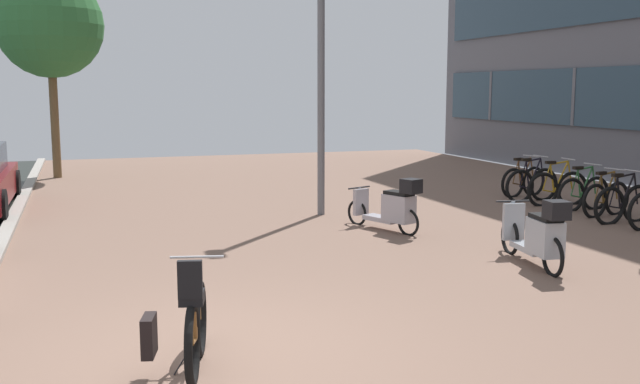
{
  "coord_description": "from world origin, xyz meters",
  "views": [
    {
      "loc": [
        -1.17,
        -6.22,
        2.43
      ],
      "look_at": [
        2.01,
        3.1,
        1.01
      ],
      "focal_mm": 39.79,
      "sensor_mm": 36.0,
      "label": 1
    }
  ],
  "objects_px": {
    "scooter_mid": "(392,207)",
    "bicycle_foreground": "(191,326)",
    "bicycle_rack_04": "(583,193)",
    "bicycle_rack_05": "(557,188)",
    "bicycle_rack_07": "(523,181)",
    "bicycle_rack_06": "(532,185)",
    "bicycle_rack_03": "(606,199)",
    "lamp_post": "(321,40)",
    "bicycle_rack_02": "(624,204)",
    "scooter_near": "(538,235)",
    "street_tree": "(50,26)"
  },
  "relations": [
    {
      "from": "bicycle_rack_06",
      "to": "bicycle_foreground",
      "type": "bearing_deg",
      "value": -140.24
    },
    {
      "from": "scooter_near",
      "to": "lamp_post",
      "type": "xyz_separation_m",
      "value": [
        -1.46,
        4.94,
        2.89
      ]
    },
    {
      "from": "lamp_post",
      "to": "street_tree",
      "type": "height_order",
      "value": "lamp_post"
    },
    {
      "from": "bicycle_rack_05",
      "to": "scooter_mid",
      "type": "xyz_separation_m",
      "value": [
        -4.49,
        -1.44,
        0.08
      ]
    },
    {
      "from": "bicycle_rack_05",
      "to": "scooter_mid",
      "type": "height_order",
      "value": "bicycle_rack_05"
    },
    {
      "from": "bicycle_foreground",
      "to": "bicycle_rack_06",
      "type": "height_order",
      "value": "bicycle_foreground"
    },
    {
      "from": "bicycle_rack_04",
      "to": "bicycle_rack_05",
      "type": "bearing_deg",
      "value": 98.68
    },
    {
      "from": "bicycle_foreground",
      "to": "bicycle_rack_03",
      "type": "relative_size",
      "value": 1.02
    },
    {
      "from": "bicycle_rack_05",
      "to": "bicycle_rack_07",
      "type": "relative_size",
      "value": 1.08
    },
    {
      "from": "scooter_near",
      "to": "bicycle_rack_06",
      "type": "bearing_deg",
      "value": 55.4
    },
    {
      "from": "bicycle_rack_03",
      "to": "lamp_post",
      "type": "bearing_deg",
      "value": 159.44
    },
    {
      "from": "bicycle_rack_03",
      "to": "lamp_post",
      "type": "relative_size",
      "value": 0.22
    },
    {
      "from": "bicycle_rack_02",
      "to": "scooter_near",
      "type": "height_order",
      "value": "scooter_near"
    },
    {
      "from": "street_tree",
      "to": "bicycle_rack_03",
      "type": "bearing_deg",
      "value": -44.1
    },
    {
      "from": "bicycle_rack_05",
      "to": "scooter_near",
      "type": "distance_m",
      "value": 5.69
    },
    {
      "from": "bicycle_rack_02",
      "to": "street_tree",
      "type": "height_order",
      "value": "street_tree"
    },
    {
      "from": "scooter_near",
      "to": "scooter_mid",
      "type": "xyz_separation_m",
      "value": [
        -0.85,
        2.94,
        -0.03
      ]
    },
    {
      "from": "scooter_near",
      "to": "street_tree",
      "type": "distance_m",
      "value": 14.91
    },
    {
      "from": "lamp_post",
      "to": "bicycle_foreground",
      "type": "bearing_deg",
      "value": -117.24
    },
    {
      "from": "bicycle_foreground",
      "to": "street_tree",
      "type": "distance_m",
      "value": 15.48
    },
    {
      "from": "bicycle_rack_03",
      "to": "bicycle_rack_06",
      "type": "distance_m",
      "value": 2.08
    },
    {
      "from": "bicycle_foreground",
      "to": "lamp_post",
      "type": "relative_size",
      "value": 0.22
    },
    {
      "from": "bicycle_rack_04",
      "to": "bicycle_rack_06",
      "type": "distance_m",
      "value": 1.4
    },
    {
      "from": "bicycle_rack_04",
      "to": "scooter_near",
      "type": "xyz_separation_m",
      "value": [
        -3.75,
        -3.68,
        0.12
      ]
    },
    {
      "from": "bicycle_foreground",
      "to": "lamp_post",
      "type": "height_order",
      "value": "lamp_post"
    },
    {
      "from": "bicycle_rack_07",
      "to": "bicycle_rack_06",
      "type": "bearing_deg",
      "value": -110.47
    },
    {
      "from": "bicycle_rack_02",
      "to": "lamp_post",
      "type": "distance_m",
      "value": 6.38
    },
    {
      "from": "bicycle_rack_04",
      "to": "street_tree",
      "type": "bearing_deg",
      "value": 138.04
    },
    {
      "from": "bicycle_rack_02",
      "to": "scooter_near",
      "type": "relative_size",
      "value": 0.77
    },
    {
      "from": "bicycle_rack_03",
      "to": "bicycle_rack_05",
      "type": "height_order",
      "value": "bicycle_rack_05"
    },
    {
      "from": "bicycle_rack_02",
      "to": "bicycle_rack_03",
      "type": "relative_size",
      "value": 1.07
    },
    {
      "from": "bicycle_foreground",
      "to": "bicycle_rack_04",
      "type": "distance_m",
      "value": 10.5
    },
    {
      "from": "bicycle_rack_05",
      "to": "lamp_post",
      "type": "bearing_deg",
      "value": 173.68
    },
    {
      "from": "bicycle_rack_06",
      "to": "lamp_post",
      "type": "relative_size",
      "value": 0.23
    },
    {
      "from": "bicycle_rack_02",
      "to": "bicycle_rack_06",
      "type": "distance_m",
      "value": 2.75
    },
    {
      "from": "bicycle_foreground",
      "to": "scooter_mid",
      "type": "height_order",
      "value": "bicycle_foreground"
    },
    {
      "from": "bicycle_foreground",
      "to": "scooter_near",
      "type": "bearing_deg",
      "value": 22.07
    },
    {
      "from": "bicycle_rack_07",
      "to": "scooter_mid",
      "type": "distance_m",
      "value": 5.39
    },
    {
      "from": "scooter_near",
      "to": "lamp_post",
      "type": "relative_size",
      "value": 0.3
    },
    {
      "from": "scooter_mid",
      "to": "bicycle_foreground",
      "type": "bearing_deg",
      "value": -130.16
    },
    {
      "from": "scooter_near",
      "to": "bicycle_foreground",
      "type": "bearing_deg",
      "value": -157.93
    },
    {
      "from": "bicycle_rack_03",
      "to": "bicycle_rack_05",
      "type": "relative_size",
      "value": 0.91
    },
    {
      "from": "lamp_post",
      "to": "bicycle_rack_02",
      "type": "bearing_deg",
      "value": -27.83
    },
    {
      "from": "bicycle_rack_02",
      "to": "street_tree",
      "type": "distance_m",
      "value": 15.06
    },
    {
      "from": "scooter_near",
      "to": "lamp_post",
      "type": "height_order",
      "value": "lamp_post"
    },
    {
      "from": "bicycle_rack_04",
      "to": "lamp_post",
      "type": "xyz_separation_m",
      "value": [
        -5.2,
        1.25,
        3.01
      ]
    },
    {
      "from": "bicycle_rack_03",
      "to": "bicycle_rack_05",
      "type": "distance_m",
      "value": 1.38
    },
    {
      "from": "bicycle_foreground",
      "to": "scooter_near",
      "type": "height_order",
      "value": "bicycle_foreground"
    },
    {
      "from": "bicycle_rack_02",
      "to": "bicycle_rack_06",
      "type": "xyz_separation_m",
      "value": [
        -0.03,
        2.75,
        0.01
      ]
    },
    {
      "from": "bicycle_rack_05",
      "to": "bicycle_rack_07",
      "type": "distance_m",
      "value": 1.38
    }
  ]
}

